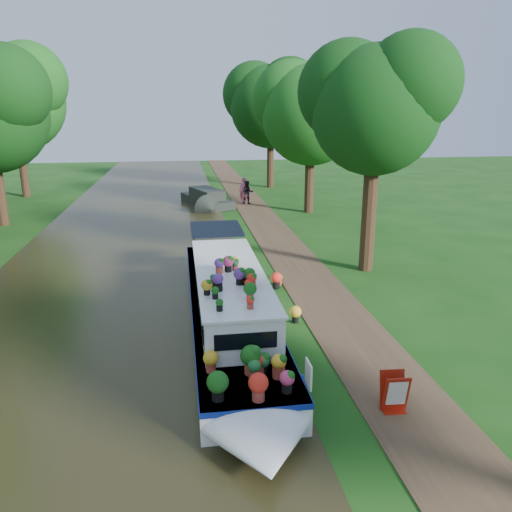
# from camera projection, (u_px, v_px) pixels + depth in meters

# --- Properties ---
(ground) EXTENTS (100.00, 100.00, 0.00)m
(ground) POSITION_uv_depth(u_px,v_px,m) (290.00, 301.00, 16.96)
(ground) COLOR #133F0F
(ground) RESTS_ON ground
(canal_water) EXTENTS (10.00, 100.00, 0.02)m
(canal_water) POSITION_uv_depth(u_px,v_px,m) (108.00, 312.00, 16.09)
(canal_water) COLOR black
(canal_water) RESTS_ON ground
(towpath) EXTENTS (2.20, 100.00, 0.03)m
(towpath) POSITION_uv_depth(u_px,v_px,m) (324.00, 299.00, 17.13)
(towpath) COLOR #463221
(towpath) RESTS_ON ground
(plant_boat) EXTENTS (2.29, 13.52, 2.28)m
(plant_boat) POSITION_uv_depth(u_px,v_px,m) (230.00, 305.00, 14.40)
(plant_boat) COLOR white
(plant_boat) RESTS_ON canal_water
(tree_near_overhang) EXTENTS (5.52, 5.28, 8.99)m
(tree_near_overhang) POSITION_uv_depth(u_px,v_px,m) (375.00, 101.00, 18.56)
(tree_near_overhang) COLOR black
(tree_near_overhang) RESTS_ON ground
(tree_near_mid) EXTENTS (6.90, 6.60, 9.40)m
(tree_near_mid) POSITION_uv_depth(u_px,v_px,m) (311.00, 107.00, 30.11)
(tree_near_mid) COLOR black
(tree_near_mid) RESTS_ON ground
(tree_near_far) EXTENTS (7.59, 7.26, 10.30)m
(tree_near_far) POSITION_uv_depth(u_px,v_px,m) (270.00, 100.00, 40.31)
(tree_near_far) COLOR black
(tree_near_far) RESTS_ON ground
(tree_far_d) EXTENTS (8.05, 7.70, 10.85)m
(tree_far_d) POSITION_uv_depth(u_px,v_px,m) (14.00, 94.00, 35.57)
(tree_far_d) COLOR black
(tree_far_d) RESTS_ON ground
(second_boat) EXTENTS (3.51, 6.42, 1.17)m
(second_boat) POSITION_uv_depth(u_px,v_px,m) (207.00, 199.00, 33.76)
(second_boat) COLOR black
(second_boat) RESTS_ON canal_water
(sandwich_board) EXTENTS (0.55, 0.46, 0.87)m
(sandwich_board) POSITION_uv_depth(u_px,v_px,m) (394.00, 394.00, 10.67)
(sandwich_board) COLOR #9E190B
(sandwich_board) RESTS_ON towpath
(pedestrian_pink) EXTENTS (0.78, 0.64, 1.83)m
(pedestrian_pink) POSITION_uv_depth(u_px,v_px,m) (244.00, 191.00, 34.23)
(pedestrian_pink) COLOR #BF4E79
(pedestrian_pink) RESTS_ON towpath
(pedestrian_dark) EXTENTS (0.78, 0.61, 1.60)m
(pedestrian_dark) POSITION_uv_depth(u_px,v_px,m) (248.00, 193.00, 34.16)
(pedestrian_dark) COLOR black
(pedestrian_dark) RESTS_ON towpath
(verge_plant) EXTENTS (0.52, 0.49, 0.48)m
(verge_plant) POSITION_uv_depth(u_px,v_px,m) (265.00, 280.00, 18.38)
(verge_plant) COLOR #206B2A
(verge_plant) RESTS_ON ground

